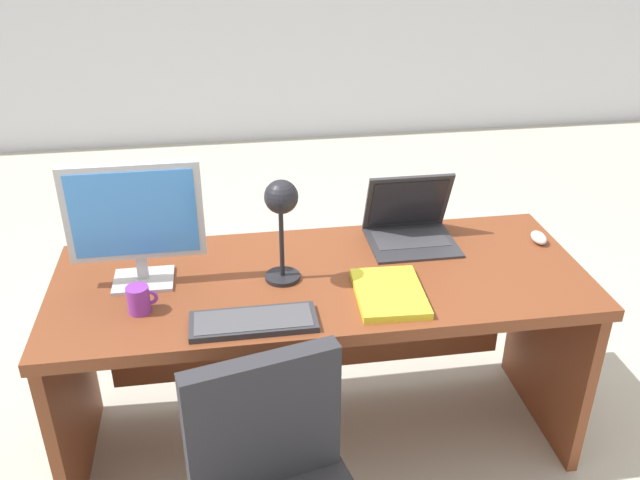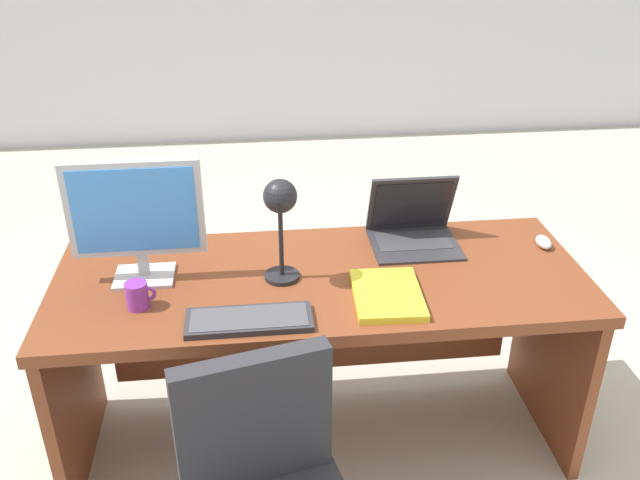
{
  "view_description": "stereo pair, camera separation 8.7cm",
  "coord_description": "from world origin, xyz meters",
  "px_view_note": "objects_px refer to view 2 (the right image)",
  "views": [
    {
      "loc": [
        -0.31,
        -1.98,
        1.95
      ],
      "look_at": [
        0.0,
        0.04,
        0.87
      ],
      "focal_mm": 37.94,
      "sensor_mm": 36.0,
      "label": 1
    },
    {
      "loc": [
        -0.22,
        -1.99,
        1.95
      ],
      "look_at": [
        0.0,
        0.04,
        0.87
      ],
      "focal_mm": 37.94,
      "sensor_mm": 36.0,
      "label": 2
    }
  ],
  "objects_px": {
    "monitor": "(136,214)",
    "mouse": "(544,242)",
    "desk": "(320,316)",
    "coffee_mug": "(138,295)",
    "laptop": "(412,221)",
    "desk_lamp": "(280,209)",
    "book": "(387,295)",
    "keyboard": "(249,320)"
  },
  "relations": [
    {
      "from": "desk",
      "to": "laptop",
      "type": "bearing_deg",
      "value": 26.35
    },
    {
      "from": "monitor",
      "to": "book",
      "type": "relative_size",
      "value": 1.43
    },
    {
      "from": "monitor",
      "to": "book",
      "type": "height_order",
      "value": "monitor"
    },
    {
      "from": "keyboard",
      "to": "book",
      "type": "relative_size",
      "value": 1.26
    },
    {
      "from": "keyboard",
      "to": "mouse",
      "type": "bearing_deg",
      "value": 18.88
    },
    {
      "from": "laptop",
      "to": "mouse",
      "type": "relative_size",
      "value": 3.59
    },
    {
      "from": "desk",
      "to": "monitor",
      "type": "height_order",
      "value": "monitor"
    },
    {
      "from": "coffee_mug",
      "to": "keyboard",
      "type": "bearing_deg",
      "value": -19.94
    },
    {
      "from": "book",
      "to": "coffee_mug",
      "type": "height_order",
      "value": "coffee_mug"
    },
    {
      "from": "keyboard",
      "to": "desk_lamp",
      "type": "xyz_separation_m",
      "value": [
        0.12,
        0.23,
        0.26
      ]
    },
    {
      "from": "desk",
      "to": "book",
      "type": "relative_size",
      "value": 5.95
    },
    {
      "from": "desk",
      "to": "laptop",
      "type": "xyz_separation_m",
      "value": [
        0.37,
        0.18,
        0.27
      ]
    },
    {
      "from": "book",
      "to": "desk",
      "type": "bearing_deg",
      "value": 133.2
    },
    {
      "from": "desk",
      "to": "book",
      "type": "bearing_deg",
      "value": -46.8
    },
    {
      "from": "monitor",
      "to": "keyboard",
      "type": "relative_size",
      "value": 1.13
    },
    {
      "from": "desk",
      "to": "mouse",
      "type": "distance_m",
      "value": 0.88
    },
    {
      "from": "desk",
      "to": "mouse",
      "type": "height_order",
      "value": "mouse"
    },
    {
      "from": "desk",
      "to": "keyboard",
      "type": "relative_size",
      "value": 4.72
    },
    {
      "from": "desk",
      "to": "coffee_mug",
      "type": "distance_m",
      "value": 0.67
    },
    {
      "from": "monitor",
      "to": "mouse",
      "type": "xyz_separation_m",
      "value": [
        1.45,
        0.07,
        -0.23
      ]
    },
    {
      "from": "desk",
      "to": "keyboard",
      "type": "height_order",
      "value": "keyboard"
    },
    {
      "from": "desk",
      "to": "laptop",
      "type": "relative_size",
      "value": 5.72
    },
    {
      "from": "mouse",
      "to": "coffee_mug",
      "type": "bearing_deg",
      "value": -170.22
    },
    {
      "from": "monitor",
      "to": "laptop",
      "type": "xyz_separation_m",
      "value": [
        0.97,
        0.18,
        -0.17
      ]
    },
    {
      "from": "monitor",
      "to": "laptop",
      "type": "distance_m",
      "value": 1.0
    },
    {
      "from": "monitor",
      "to": "coffee_mug",
      "type": "xyz_separation_m",
      "value": [
        0.0,
        -0.18,
        -0.2
      ]
    },
    {
      "from": "keyboard",
      "to": "coffee_mug",
      "type": "distance_m",
      "value": 0.37
    },
    {
      "from": "laptop",
      "to": "keyboard",
      "type": "xyz_separation_m",
      "value": [
        -0.62,
        -0.49,
        -0.07
      ]
    },
    {
      "from": "desk",
      "to": "keyboard",
      "type": "distance_m",
      "value": 0.45
    },
    {
      "from": "laptop",
      "to": "book",
      "type": "height_order",
      "value": "laptop"
    },
    {
      "from": "desk",
      "to": "mouse",
      "type": "relative_size",
      "value": 20.51
    },
    {
      "from": "keyboard",
      "to": "desk_lamp",
      "type": "distance_m",
      "value": 0.37
    },
    {
      "from": "laptop",
      "to": "coffee_mug",
      "type": "distance_m",
      "value": 1.04
    },
    {
      "from": "keyboard",
      "to": "laptop",
      "type": "bearing_deg",
      "value": 38.07
    },
    {
      "from": "mouse",
      "to": "desk",
      "type": "bearing_deg",
      "value": -175.18
    },
    {
      "from": "desk",
      "to": "coffee_mug",
      "type": "relative_size",
      "value": 19.02
    },
    {
      "from": "keyboard",
      "to": "mouse",
      "type": "xyz_separation_m",
      "value": [
        1.1,
        0.37,
        0.01
      ]
    },
    {
      "from": "mouse",
      "to": "coffee_mug",
      "type": "xyz_separation_m",
      "value": [
        -1.44,
        -0.25,
        0.03
      ]
    },
    {
      "from": "keyboard",
      "to": "desk_lamp",
      "type": "height_order",
      "value": "desk_lamp"
    },
    {
      "from": "monitor",
      "to": "keyboard",
      "type": "distance_m",
      "value": 0.52
    },
    {
      "from": "laptop",
      "to": "book",
      "type": "bearing_deg",
      "value": -113.53
    },
    {
      "from": "desk_lamp",
      "to": "book",
      "type": "distance_m",
      "value": 0.44
    }
  ]
}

